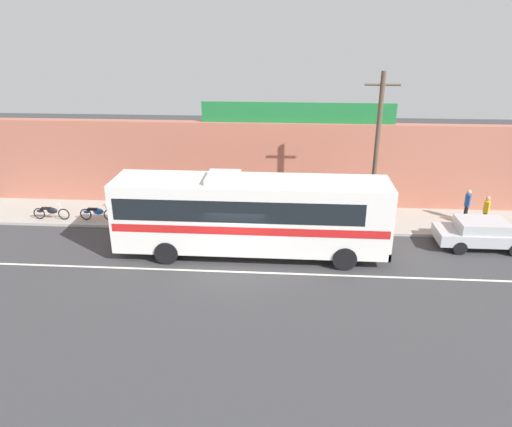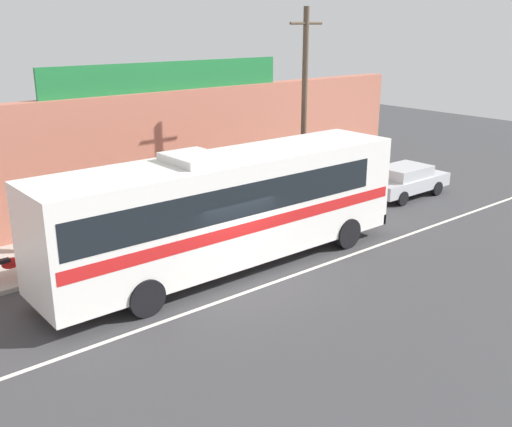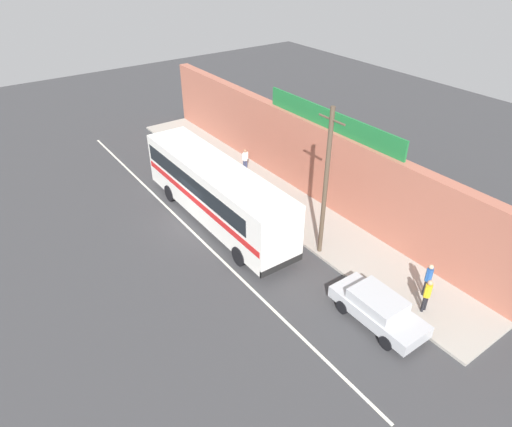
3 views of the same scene
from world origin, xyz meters
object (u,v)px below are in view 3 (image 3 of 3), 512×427
at_px(utility_pole, 326,183).
at_px(pedestrian_near_shop, 427,293).
at_px(intercity_bus, 215,189).
at_px(motorcycle_blue, 194,149).
at_px(motorcycle_green, 213,162).
at_px(motorcycle_orange, 178,139).
at_px(pedestrian_far_right, 428,277).
at_px(pedestrian_far_left, 245,158).
at_px(parked_car, 378,308).

xyz_separation_m(utility_pole, pedestrian_near_shop, (5.87, 0.78, -3.03)).
distance_m(intercity_bus, motorcycle_blue, 9.03).
bearing_deg(motorcycle_green, motorcycle_orange, -179.20).
bearing_deg(pedestrian_near_shop, pedestrian_far_right, 124.25).
relative_size(intercity_bus, pedestrian_near_shop, 7.15).
xyz_separation_m(motorcycle_orange, pedestrian_far_left, (6.79, 1.73, 0.48)).
relative_size(parked_car, utility_pole, 0.55).
bearing_deg(pedestrian_far_right, pedestrian_far_left, 178.73).
relative_size(pedestrian_far_left, pedestrian_far_right, 0.92).
distance_m(intercity_bus, pedestrian_far_left, 6.32).
xyz_separation_m(parked_car, motorcycle_green, (-16.49, 1.66, -0.17)).
distance_m(utility_pole, motorcycle_green, 12.03).
bearing_deg(parked_car, motorcycle_green, 174.26).
distance_m(pedestrian_far_left, pedestrian_near_shop, 15.77).
bearing_deg(parked_car, motorcycle_blue, 175.08).
relative_size(parked_car, motorcycle_orange, 2.17).
bearing_deg(utility_pole, motorcycle_blue, 178.50).
height_order(intercity_bus, motorcycle_green, intercity_bus).
bearing_deg(pedestrian_far_right, pedestrian_near_shop, -55.75).
height_order(intercity_bus, utility_pole, utility_pole).
bearing_deg(pedestrian_far_left, motorcycle_orange, -165.73).
distance_m(parked_car, pedestrian_near_shop, 2.27).
bearing_deg(parked_car, motorcycle_orange, 175.82).
height_order(motorcycle_blue, pedestrian_far_right, pedestrian_far_right).
distance_m(motorcycle_orange, motorcycle_green, 5.17).
height_order(parked_car, utility_pole, utility_pole).
bearing_deg(motorcycle_green, utility_pole, -1.88).
bearing_deg(utility_pole, pedestrian_far_right, 17.91).
height_order(utility_pole, motorcycle_green, utility_pole).
distance_m(utility_pole, pedestrian_far_left, 10.53).
xyz_separation_m(motorcycle_orange, pedestrian_near_shop, (22.52, 0.48, 0.56)).
relative_size(intercity_bus, utility_pole, 1.56).
bearing_deg(motorcycle_green, intercity_bus, -28.81).
bearing_deg(motorcycle_orange, pedestrian_far_left, 14.27).
xyz_separation_m(motorcycle_orange, motorcycle_blue, (2.48, 0.07, 0.00)).
height_order(motorcycle_orange, pedestrian_near_shop, pedestrian_near_shop).
xyz_separation_m(motorcycle_blue, pedestrian_near_shop, (20.04, 0.41, 0.56)).
xyz_separation_m(utility_pole, motorcycle_orange, (-16.64, 0.31, -3.59)).
relative_size(utility_pole, pedestrian_far_right, 4.54).
xyz_separation_m(intercity_bus, motorcycle_green, (-5.65, 3.11, -1.50)).
distance_m(pedestrian_far_right, pedestrian_near_shop, 1.10).
xyz_separation_m(intercity_bus, parked_car, (10.83, 1.45, -1.33)).
height_order(motorcycle_green, pedestrian_far_right, pedestrian_far_right).
height_order(pedestrian_far_left, pedestrian_far_right, pedestrian_far_right).
height_order(motorcycle_orange, motorcycle_blue, same).
distance_m(utility_pole, motorcycle_blue, 14.61).
distance_m(motorcycle_green, motorcycle_blue, 2.69).
distance_m(intercity_bus, motorcycle_orange, 11.34).
relative_size(intercity_bus, parked_car, 2.84).
relative_size(utility_pole, pedestrian_far_left, 4.95).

